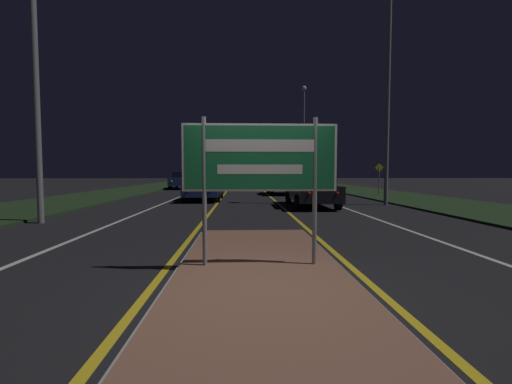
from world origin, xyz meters
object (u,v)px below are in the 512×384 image
streetlight_right_far (304,123)px  car_receding_1 (282,183)px  car_approaching_1 (183,180)px  warning_sign (379,175)px  highway_sign (260,162)px  car_receding_0 (311,189)px  streetlight_right_near (389,49)px  car_approaching_2 (198,179)px  car_approaching_0 (204,187)px

streetlight_right_far → car_receding_1: bearing=-105.9°
car_approaching_1 → warning_sign: 17.30m
highway_sign → streetlight_right_far: streetlight_right_far is taller
streetlight_right_far → car_receding_0: streetlight_right_far is taller
highway_sign → streetlight_right_near: (6.54, 10.55, 5.53)m
car_receding_0 → car_approaching_2: 27.20m
highway_sign → car_approaching_2: (-5.60, 35.87, -1.01)m
highway_sign → warning_sign: highway_sign is taller
highway_sign → car_approaching_1: 27.11m
car_approaching_1 → car_approaching_2: size_ratio=1.01×
streetlight_right_far → warning_sign: 16.64m
highway_sign → car_receding_1: (2.55, 18.53, -0.95)m
car_receding_1 → car_receding_0: bearing=-87.8°
car_receding_0 → streetlight_right_near: bearing=8.1°
streetlight_right_near → car_approaching_2: 28.84m
car_approaching_1 → car_receding_0: bearing=-62.4°
car_receding_1 → streetlight_right_far: bearing=74.1°
streetlight_right_near → car_approaching_1: bearing=127.6°
car_receding_0 → highway_sign: bearing=-106.0°
streetlight_right_near → car_receding_1: (-4.00, 7.98, -6.48)m
streetlight_right_near → car_approaching_0: bearing=160.6°
car_receding_1 → car_approaching_0: 6.91m
highway_sign → streetlight_right_near: streetlight_right_near is taller
streetlight_right_near → warning_sign: 9.37m
car_approaching_1 → streetlight_right_far: bearing=27.3°
car_receding_1 → streetlight_right_near: bearing=-63.4°
highway_sign → warning_sign: (8.99, 17.39, -0.38)m
streetlight_right_near → highway_sign: bearing=-121.8°
car_approaching_2 → car_receding_0: bearing=-71.8°
car_approaching_0 → highway_sign: bearing=-80.1°
streetlight_right_near → streetlight_right_far: (0.09, 22.31, -0.24)m
streetlight_right_far → car_approaching_2: size_ratio=2.32×
car_approaching_0 → car_approaching_2: 22.41m
warning_sign → highway_sign: bearing=-117.3°
warning_sign → streetlight_right_near: bearing=-109.7°
car_receding_0 → warning_sign: bearing=50.3°
car_receding_0 → car_approaching_1: (-8.59, 16.47, 0.04)m
car_receding_0 → car_receding_1: bearing=92.2°
car_receding_0 → warning_sign: warning_sign is taller
car_receding_1 → car_approaching_2: bearing=115.2°
streetlight_right_far → car_approaching_1: size_ratio=2.30×
car_receding_0 → car_receding_1: (-0.33, 8.51, -0.00)m
car_receding_0 → car_approaching_0: size_ratio=1.07×
car_receding_1 → car_approaching_1: (-8.27, 7.96, 0.05)m
warning_sign → car_receding_1: bearing=170.0°
car_approaching_1 → streetlight_right_near: bearing=-52.4°
warning_sign → car_approaching_2: bearing=128.3°
car_approaching_0 → car_approaching_2: bearing=98.3°
streetlight_right_near → warning_sign: streetlight_right_near is taller
car_approaching_0 → car_approaching_1: (-3.34, 12.80, 0.11)m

